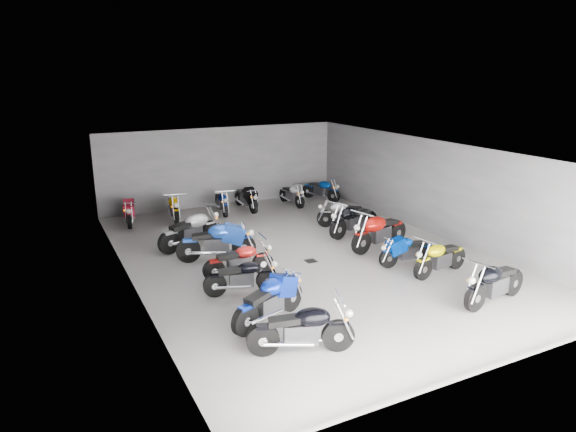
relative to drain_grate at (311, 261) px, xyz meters
The scene contains 24 objects.
ground 0.50m from the drain_grate, 90.00° to the left, with size 14.00×14.00×0.00m, color gray.
wall_back 7.67m from the drain_grate, 90.00° to the left, with size 10.00×0.10×3.20m, color gray.
wall_left 5.27m from the drain_grate, behind, with size 0.10×14.00×3.20m, color gray.
wall_right 5.27m from the drain_grate, ahead, with size 0.10×14.00×3.20m, color gray.
ceiling 3.25m from the drain_grate, 90.00° to the left, with size 10.00×14.00×0.04m, color black.
drain_grate is the anchor object (origin of this frame).
motorcycle_left_a 5.13m from the drain_grate, 121.14° to the right, with size 2.07×0.88×0.95m.
motorcycle_left_b 3.97m from the drain_grate, 132.59° to the right, with size 2.07×1.00×0.96m.
motorcycle_left_c 2.94m from the drain_grate, 155.18° to the right, with size 1.90×0.56×0.84m.
motorcycle_left_d 2.37m from the drain_grate, behind, with size 1.98×0.43×0.87m.
motorcycle_left_e 2.80m from the drain_grate, 151.44° to the left, with size 2.30×0.77×1.03m.
motorcycle_left_f 3.96m from the drain_grate, 134.66° to the left, with size 2.24×0.91×1.02m.
motorcycle_right_a 5.14m from the drain_grate, 60.42° to the right, with size 2.19×0.54×0.96m.
motorcycle_right_b 3.65m from the drain_grate, 42.90° to the right, with size 2.03×0.50×0.89m.
motorcycle_right_c 2.80m from the drain_grate, 33.04° to the right, with size 1.85×0.41×0.81m.
motorcycle_right_d 2.50m from the drain_grate, ahead, with size 2.36×0.70×1.05m.
motorcycle_right_e 3.00m from the drain_grate, 31.65° to the left, with size 2.21×0.70×0.99m.
motorcycle_right_f 3.77m from the drain_grate, 42.33° to the left, with size 1.91×0.90×0.89m.
motorcycle_back_a 7.53m from the drain_grate, 122.22° to the left, with size 0.60×2.07×0.92m.
motorcycle_back_b 6.58m from the drain_grate, 111.97° to the left, with size 0.52×2.11×0.93m.
motorcycle_back_c 6.24m from the drain_grate, 94.96° to the left, with size 0.45×1.88×0.83m.
motorcycle_back_d 6.28m from the drain_grate, 85.16° to the left, with size 0.41×2.07×0.91m.
motorcycle_back_e 6.58m from the drain_grate, 67.62° to the left, with size 0.39×1.90×0.83m.
motorcycle_back_f 7.44m from the drain_grate, 57.32° to the left, with size 0.86×1.88×0.87m.
Camera 1 is at (-6.97, -12.83, 5.39)m, focal length 32.00 mm.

